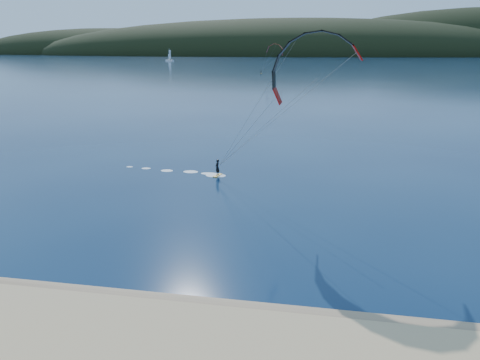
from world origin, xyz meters
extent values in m
cube|color=#7E6449|center=(0.00, 4.50, 0.05)|extent=(220.00, 2.50, 0.10)
ellipsoid|color=black|center=(-50.00, 720.00, 0.00)|extent=(840.00, 280.00, 110.00)
ellipsoid|color=black|center=(-380.00, 780.00, 0.00)|extent=(520.00, 220.00, 90.00)
cube|color=gold|center=(-2.16, 27.76, 0.05)|extent=(0.72, 1.34, 0.07)
imported|color=black|center=(-2.16, 27.76, 0.86)|extent=(0.51, 0.65, 1.58)
cylinder|color=gray|center=(2.62, 24.38, 5.51)|extent=(0.02, 0.02, 14.00)
cube|color=gold|center=(-21.64, 205.89, 0.05)|extent=(0.64, 1.39, 0.08)
imported|color=black|center=(-21.64, 205.89, 0.90)|extent=(0.74, 0.89, 1.65)
cylinder|color=gray|center=(-17.96, 202.49, 5.55)|extent=(0.02, 0.02, 12.69)
cube|color=white|center=(-130.99, 394.33, 0.48)|extent=(8.05, 5.14, 1.34)
cylinder|color=white|center=(-130.99, 394.33, 5.75)|extent=(0.19, 0.19, 10.55)
cube|color=white|center=(-130.95, 395.67, 5.75)|extent=(0.97, 2.34, 7.67)
cube|color=white|center=(-130.95, 392.79, 3.84)|extent=(0.76, 1.80, 4.79)
camera|label=1|loc=(7.50, -13.61, 12.05)|focal=33.84mm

